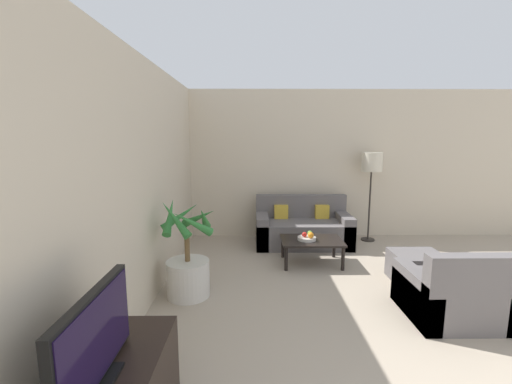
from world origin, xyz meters
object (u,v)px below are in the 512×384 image
object	(u,v)px
ottoman	(417,267)
television	(95,339)
armchair	(454,294)
apple_green	(310,233)
potted_palm	(188,265)
floor_lamp	(372,165)
apple_red	(304,234)
sofa_loveseat	(303,229)
fruit_bowl	(307,238)
orange_fruit	(311,235)
coffee_table	(312,243)

from	to	relation	value
ottoman	television	bearing A→B (deg)	-138.98
armchair	ottoman	distance (m)	0.91
apple_green	potted_palm	bearing A→B (deg)	-146.47
floor_lamp	ottoman	size ratio (longest dim) A/B	2.55
apple_red	ottoman	bearing A→B (deg)	-24.57
potted_palm	apple_green	bearing A→B (deg)	33.53
apple_red	sofa_loveseat	bearing A→B (deg)	83.14
fruit_bowl	apple_red	size ratio (longest dim) A/B	3.63
potted_palm	armchair	size ratio (longest dim) A/B	1.28
apple_red	orange_fruit	size ratio (longest dim) A/B	0.85
television	orange_fruit	size ratio (longest dim) A/B	9.28
potted_palm	orange_fruit	world-z (taller)	potted_palm
sofa_loveseat	orange_fruit	bearing A→B (deg)	-91.71
apple_red	apple_green	size ratio (longest dim) A/B	0.98
orange_fruit	armchair	bearing A→B (deg)	-50.06
orange_fruit	coffee_table	bearing A→B (deg)	69.23
potted_palm	apple_red	xyz separation A→B (m)	(1.52, 1.00, 0.08)
apple_red	potted_palm	bearing A→B (deg)	-146.65
television	potted_palm	world-z (taller)	potted_palm
apple_red	apple_green	xyz separation A→B (m)	(0.09, 0.07, 0.00)
coffee_table	ottoman	xyz separation A→B (m)	(1.26, -0.65, -0.13)
orange_fruit	ottoman	distance (m)	1.43
sofa_loveseat	coffee_table	xyz separation A→B (m)	(-0.00, -0.92, 0.04)
television	apple_green	world-z (taller)	television
coffee_table	apple_red	distance (m)	0.17
television	ottoman	world-z (taller)	television
apple_red	fruit_bowl	bearing A→B (deg)	-0.48
coffee_table	fruit_bowl	distance (m)	0.11
sofa_loveseat	armchair	world-z (taller)	sofa_loveseat
floor_lamp	coffee_table	bearing A→B (deg)	-137.12
coffee_table	armchair	world-z (taller)	armchair
sofa_loveseat	apple_red	bearing A→B (deg)	-96.86
floor_lamp	apple_green	world-z (taller)	floor_lamp
apple_red	armchair	xyz separation A→B (m)	(1.32, -1.53, -0.19)
armchair	apple_green	bearing A→B (deg)	127.48
fruit_bowl	armchair	bearing A→B (deg)	-50.04
fruit_bowl	apple_green	size ratio (longest dim) A/B	3.56
apple_green	floor_lamp	bearing A→B (deg)	41.17
fruit_bowl	ottoman	distance (m)	1.49
television	sofa_loveseat	bearing A→B (deg)	67.77
apple_red	orange_fruit	world-z (taller)	orange_fruit
sofa_loveseat	apple_green	bearing A→B (deg)	-91.41
sofa_loveseat	fruit_bowl	xyz separation A→B (m)	(-0.08, -0.94, 0.11)
sofa_loveseat	armchair	size ratio (longest dim) A/B	1.76
floor_lamp	orange_fruit	bearing A→B (deg)	-135.92
coffee_table	armchair	xyz separation A→B (m)	(1.20, -1.55, -0.07)
sofa_loveseat	orange_fruit	size ratio (longest dim) A/B	18.52
ottoman	apple_red	bearing A→B (deg)	155.43
potted_palm	orange_fruit	bearing A→B (deg)	30.46
potted_palm	sofa_loveseat	bearing A→B (deg)	49.93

